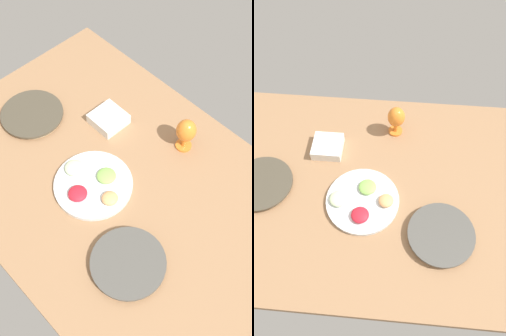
% 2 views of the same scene
% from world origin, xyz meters
% --- Properties ---
extents(ground_plane, '(1.60, 1.04, 0.04)m').
position_xyz_m(ground_plane, '(0.00, 0.00, -0.02)').
color(ground_plane, '#99704C').
extents(dinner_plate_left, '(0.27, 0.27, 0.03)m').
position_xyz_m(dinner_plate_left, '(-0.52, -0.04, 0.01)').
color(dinner_plate_left, beige).
rests_on(dinner_plate_left, ground_plane).
extents(dinner_plate_right, '(0.26, 0.26, 0.03)m').
position_xyz_m(dinner_plate_right, '(0.25, -0.20, 0.02)').
color(dinner_plate_right, silver).
rests_on(dinner_plate_right, ground_plane).
extents(fruit_platter, '(0.31, 0.31, 0.04)m').
position_xyz_m(fruit_platter, '(-0.08, -0.08, 0.01)').
color(fruit_platter, silver).
rests_on(fruit_platter, ground_plane).
extents(hurricane_glass_orange, '(0.08, 0.08, 0.15)m').
position_xyz_m(hurricane_glass_orange, '(0.04, 0.32, 0.10)').
color(hurricane_glass_orange, orange).
rests_on(hurricane_glass_orange, ground_plane).
extents(square_bowl_white, '(0.13, 0.13, 0.05)m').
position_xyz_m(square_bowl_white, '(-0.27, 0.18, 0.03)').
color(square_bowl_white, white).
rests_on(square_bowl_white, ground_plane).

